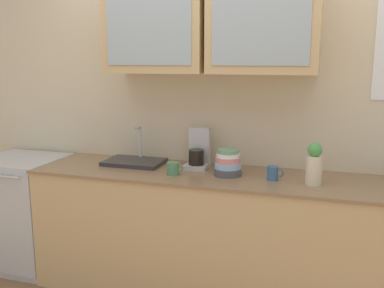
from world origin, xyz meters
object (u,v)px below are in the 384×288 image
cup_near_bowls (273,173)px  coffee_maker (198,153)px  vase (314,164)px  dishwasher (24,211)px  bowl_stack (228,163)px  sink_faucet (135,161)px  cup_near_sink (173,168)px

cup_near_bowls → coffee_maker: 0.60m
vase → dishwasher: vase is taller
bowl_stack → dishwasher: (-1.70, -0.01, -0.53)m
bowl_stack → coffee_maker: 0.30m
sink_faucet → cup_near_bowls: 1.06m
sink_faucet → dishwasher: (-0.96, -0.11, -0.47)m
cup_near_bowls → dishwasher: cup_near_bowls is taller
bowl_stack → coffee_maker: size_ratio=0.66×
dishwasher → coffee_maker: size_ratio=3.10×
vase → dishwasher: size_ratio=0.30×
dishwasher → coffee_maker: coffee_maker is taller
bowl_stack → coffee_maker: bearing=149.4°
sink_faucet → cup_near_sink: size_ratio=3.62×
dishwasher → coffee_maker: (1.44, 0.16, 0.56)m
coffee_maker → cup_near_bowls: bearing=-18.0°
vase → cup_near_sink: size_ratio=2.26×
sink_faucet → dishwasher: bearing=-173.7°
bowl_stack → cup_near_sink: (-0.36, -0.10, -0.04)m
dishwasher → vase: bearing=-1.4°
vase → sink_faucet: bearing=172.9°
bowl_stack → dishwasher: bearing=-179.8°
bowl_stack → cup_near_sink: size_ratio=1.60×
cup_near_bowls → dishwasher: (-2.01, 0.03, -0.50)m
cup_near_sink → cup_near_bowls: cup_near_bowls is taller
bowl_stack → vase: (0.57, -0.06, 0.05)m
cup_near_sink → dishwasher: cup_near_sink is taller
vase → bowl_stack: bearing=173.6°
vase → cup_near_sink: bearing=-177.6°
cup_near_sink → dishwasher: bearing=175.9°
sink_faucet → dishwasher: 1.07m
cup_near_sink → vase: bearing=2.4°
sink_faucet → cup_near_sink: (0.39, -0.20, 0.02)m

